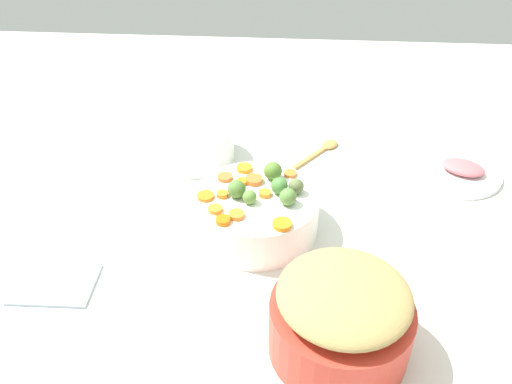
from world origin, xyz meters
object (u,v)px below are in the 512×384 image
(wooden_spoon, at_px, (316,154))
(serving_bowl_carrots, at_px, (256,213))
(ham_plate, at_px, (454,172))
(metal_pot, at_px, (339,328))
(casserole_dish, at_px, (195,144))

(wooden_spoon, bearing_deg, serving_bowl_carrots, -113.39)
(serving_bowl_carrots, height_order, ham_plate, serving_bowl_carrots)
(metal_pot, bearing_deg, serving_bowl_carrots, 118.07)
(metal_pot, xyz_separation_m, ham_plate, (0.33, 0.58, -0.05))
(serving_bowl_carrots, distance_m, metal_pot, 0.36)
(wooden_spoon, distance_m, casserole_dish, 0.33)
(casserole_dish, distance_m, ham_plate, 0.69)
(metal_pot, relative_size, ham_plate, 1.02)
(casserole_dish, bearing_deg, wooden_spoon, 6.66)
(metal_pot, bearing_deg, casserole_dish, 120.35)
(serving_bowl_carrots, distance_m, ham_plate, 0.57)
(serving_bowl_carrots, relative_size, metal_pot, 1.14)
(wooden_spoon, bearing_deg, casserole_dish, -173.34)
(metal_pot, relative_size, wooden_spoon, 1.01)
(wooden_spoon, height_order, ham_plate, same)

